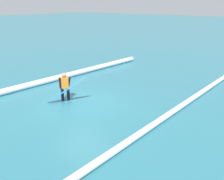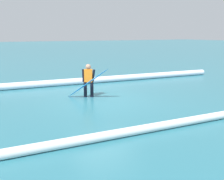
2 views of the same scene
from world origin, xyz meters
name	(u,v)px [view 2 (image 2 of 2)]	position (x,y,z in m)	size (l,w,h in m)	color
ground_plane	(103,100)	(0.00, 0.00, 0.00)	(172.14, 172.14, 0.00)	#2B7181
surfer	(88,79)	(0.32, -0.74, 0.78)	(0.46, 0.40, 1.41)	black
surfboard	(88,83)	(0.48, -0.47, 0.65)	(1.38, 1.67, 1.33)	#268CE5
wave_crest_foreground	(73,82)	(-0.07, -3.72, 0.17)	(0.34, 0.34, 17.59)	white
wave_crest_midground	(185,122)	(-0.69, 3.97, 0.12)	(0.24, 0.24, 18.53)	white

